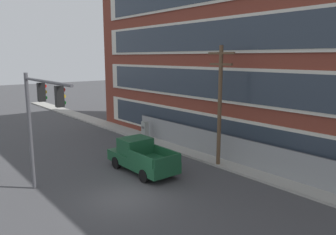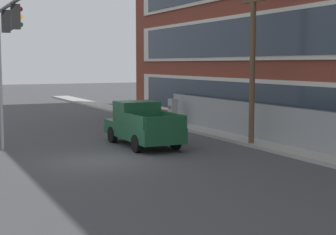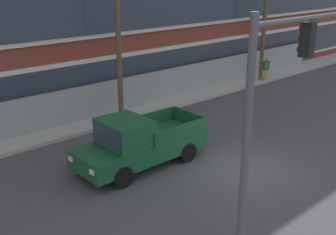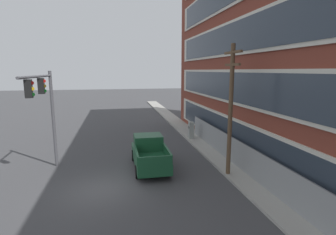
{
  "view_description": "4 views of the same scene",
  "coord_description": "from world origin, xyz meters",
  "px_view_note": "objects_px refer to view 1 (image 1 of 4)",
  "views": [
    {
      "loc": [
        13.78,
        -8.38,
        7.27
      ],
      "look_at": [
        -0.19,
        3.04,
        3.94
      ],
      "focal_mm": 35.0,
      "sensor_mm": 36.0,
      "label": 1
    },
    {
      "loc": [
        19.57,
        -6.45,
        3.92
      ],
      "look_at": [
        2.01,
        2.05,
        1.87
      ],
      "focal_mm": 55.0,
      "sensor_mm": 36.0,
      "label": 2
    },
    {
      "loc": [
        -12.14,
        -8.92,
        7.32
      ],
      "look_at": [
        -2.06,
        2.33,
        2.01
      ],
      "focal_mm": 45.0,
      "sensor_mm": 36.0,
      "label": 3
    },
    {
      "loc": [
        13.93,
        0.9,
        6.49
      ],
      "look_at": [
        -1.75,
        4.09,
        3.61
      ],
      "focal_mm": 28.0,
      "sensor_mm": 36.0,
      "label": 4
    }
  ],
  "objects_px": {
    "traffic_signal_mast": "(39,111)",
    "pickup_truck_dark_green": "(141,157)",
    "electrical_cabinet": "(145,131)",
    "utility_pole_near_corner": "(220,102)"
  },
  "relations": [
    {
      "from": "traffic_signal_mast",
      "to": "pickup_truck_dark_green",
      "type": "xyz_separation_m",
      "value": [
        -0.22,
        6.24,
        -3.63
      ]
    },
    {
      "from": "pickup_truck_dark_green",
      "to": "utility_pole_near_corner",
      "type": "relative_size",
      "value": 0.67
    },
    {
      "from": "pickup_truck_dark_green",
      "to": "traffic_signal_mast",
      "type": "bearing_deg",
      "value": -88.03
    },
    {
      "from": "pickup_truck_dark_green",
      "to": "electrical_cabinet",
      "type": "relative_size",
      "value": 3.14
    },
    {
      "from": "utility_pole_near_corner",
      "to": "electrical_cabinet",
      "type": "distance_m",
      "value": 9.5
    },
    {
      "from": "pickup_truck_dark_green",
      "to": "electrical_cabinet",
      "type": "xyz_separation_m",
      "value": [
        -6.31,
        4.81,
        -0.11
      ]
    },
    {
      "from": "electrical_cabinet",
      "to": "pickup_truck_dark_green",
      "type": "bearing_deg",
      "value": -37.32
    },
    {
      "from": "traffic_signal_mast",
      "to": "utility_pole_near_corner",
      "type": "height_order",
      "value": "utility_pole_near_corner"
    },
    {
      "from": "traffic_signal_mast",
      "to": "pickup_truck_dark_green",
      "type": "distance_m",
      "value": 7.22
    },
    {
      "from": "utility_pole_near_corner",
      "to": "traffic_signal_mast",
      "type": "bearing_deg",
      "value": -101.91
    }
  ]
}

